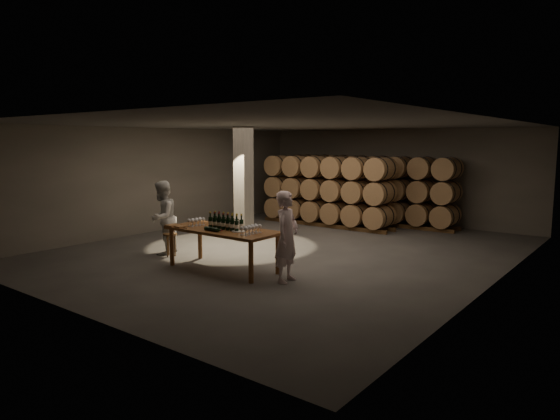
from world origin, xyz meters
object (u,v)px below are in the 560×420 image
Objects in this scene: plate at (239,231)px; tasting_table at (223,234)px; person_man at (287,237)px; notebook_near at (180,227)px; person_woman at (162,218)px; stool at (170,238)px; bottle_cluster at (226,223)px.

tasting_table is at bearing 176.97° from plate.
notebook_near is at bearing 92.21° from person_man.
person_man is (2.57, 0.51, -0.01)m from notebook_near.
person_woman is at bearing 175.25° from plate.
stool is at bearing 55.98° from person_woman.
tasting_table is 11.77× the size of notebook_near.
stool is (-1.99, 0.12, -0.57)m from bottle_cluster.
person_woman reaches higher than tasting_table.
bottle_cluster is at bearing 17.02° from tasting_table.
person_man is at bearing 3.09° from tasting_table.
notebook_near is 0.12× the size of person_man.
person_man is (3.60, -0.05, 0.45)m from stool.
tasting_table is 1.43× the size of person_woman.
plate is 0.16× the size of person_man.
person_man reaches higher than bottle_cluster.
stool is at bearing 176.57° from bottle_cluster.
bottle_cluster reaches higher than stool.
person_woman is at bearing 175.56° from bottle_cluster.
person_woman reaches higher than stool.
stool is at bearing 80.09° from person_man.
person_woman is at bearing 174.88° from tasting_table.
plate is (0.42, -0.05, -0.12)m from bottle_cluster.
stool is 0.31× the size of person_man.
person_woman is (-0.34, 0.06, 0.45)m from stool.
bottle_cluster is 2.34m from person_woman.
notebook_near reaches higher than plate.
stool is 0.31× the size of person_woman.
notebook_near is (-0.97, -0.45, -0.11)m from bottle_cluster.
tasting_table is at bearing 33.41° from notebook_near.
plate is 1.45m from notebook_near.
person_woman is (-2.75, 0.23, 0.00)m from plate.
tasting_table is 8.97× the size of plate.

